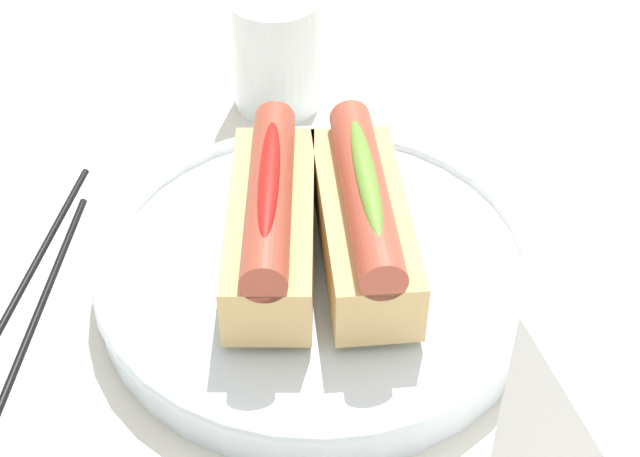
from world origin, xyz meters
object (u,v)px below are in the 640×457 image
at_px(hotdog_front, 273,219).
at_px(chopstick_near, 38,314).
at_px(hotdog_back, 367,218).
at_px(serving_bowl, 320,269).
at_px(water_glass, 278,57).
at_px(chopstick_far, 28,280).

xyz_separation_m(hotdog_front, chopstick_near, (0.02, -0.15, -0.06)).
height_order(hotdog_back, chopstick_near, hotdog_back).
height_order(serving_bowl, hotdog_back, hotdog_back).
bearing_deg(serving_bowl, hotdog_back, 89.79).
bearing_deg(chopstick_near, serving_bowl, 102.57).
bearing_deg(hotdog_back, chopstick_near, -84.32).
relative_size(serving_bowl, hotdog_front, 1.81).
xyz_separation_m(hotdog_back, chopstick_near, (0.02, -0.20, -0.06)).
relative_size(water_glass, chopstick_far, 0.41).
relative_size(serving_bowl, hotdog_back, 1.79).
height_order(hotdog_front, chopstick_far, hotdog_front).
xyz_separation_m(chopstick_near, chopstick_far, (-0.03, -0.01, 0.00)).
xyz_separation_m(serving_bowl, water_glass, (-0.21, -0.03, 0.03)).
height_order(serving_bowl, water_glass, water_glass).
bearing_deg(chopstick_far, serving_bowl, 97.22).
height_order(hotdog_front, water_glass, hotdog_front).
distance_m(water_glass, chopstick_far, 0.26).
relative_size(hotdog_front, hotdog_back, 0.99).
distance_m(serving_bowl, hotdog_front, 0.05).
distance_m(water_glass, chopstick_near, 0.27).
height_order(chopstick_near, chopstick_far, same).
bearing_deg(chopstick_far, chopstick_near, 32.12).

